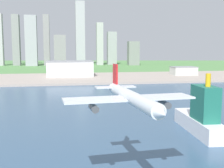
% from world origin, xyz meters
% --- Properties ---
extents(ground_plane, '(2400.00, 2400.00, 0.00)m').
position_xyz_m(ground_plane, '(0.00, 300.00, 0.00)').
color(ground_plane, '#5A8F4E').
extents(water_bay, '(840.00, 360.00, 0.15)m').
position_xyz_m(water_bay, '(0.00, 240.00, 0.07)').
color(water_bay, '#385675').
rests_on(water_bay, ground).
extents(industrial_pier, '(840.00, 140.00, 2.50)m').
position_xyz_m(industrial_pier, '(0.00, 490.00, 1.25)').
color(industrial_pier, '#AC9D91').
rests_on(industrial_pier, ground).
extents(airplane_landing, '(35.93, 40.15, 11.39)m').
position_xyz_m(airplane_landing, '(-8.83, 175.58, 27.55)').
color(airplane_landing, silver).
extents(ferry_boat, '(12.37, 44.13, 29.30)m').
position_xyz_m(ferry_boat, '(38.13, 227.14, 8.59)').
color(ferry_boat, white).
rests_on(ferry_boat, water_bay).
extents(warehouse_main, '(63.58, 39.15, 21.29)m').
position_xyz_m(warehouse_main, '(-16.20, 506.66, 13.17)').
color(warehouse_main, white).
rests_on(warehouse_main, industrial_pier).
extents(warehouse_annex, '(35.08, 23.60, 12.19)m').
position_xyz_m(warehouse_annex, '(148.34, 497.36, 8.62)').
color(warehouse_annex, silver).
rests_on(warehouse_annex, industrial_pier).
extents(distant_skyline, '(342.37, 62.69, 154.20)m').
position_xyz_m(distant_skyline, '(-24.41, 818.75, 55.94)').
color(distant_skyline, '#ADABAE').
rests_on(distant_skyline, ground).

